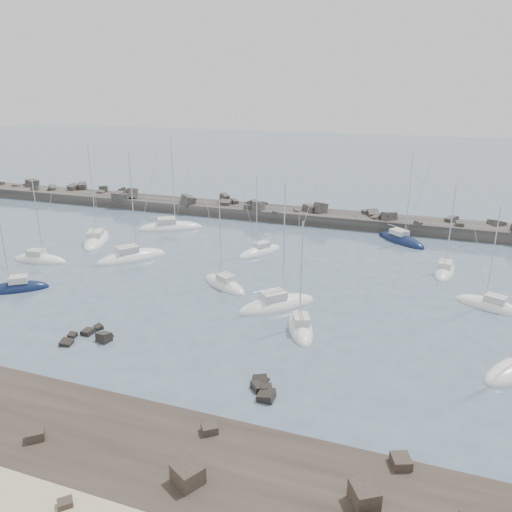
{
  "coord_description": "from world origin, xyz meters",
  "views": [
    {
      "loc": [
        24.44,
        -42.6,
        22.27
      ],
      "look_at": [
        5.04,
        12.0,
        2.19
      ],
      "focal_mm": 35.0,
      "sensor_mm": 36.0,
      "label": 1
    }
  ],
  "objects_px": {
    "sailboat_7": "(277,305)",
    "sailboat_13": "(40,260)",
    "sailboat_8": "(401,241)",
    "sailboat_2": "(17,289)",
    "sailboat_10": "(444,271)",
    "sailboat_14": "(300,328)",
    "sailboat_1": "(96,240)",
    "sailboat_6": "(260,252)",
    "sailboat_3": "(131,258)",
    "sailboat_9": "(491,306)",
    "sailboat_5": "(224,285)",
    "sailboat_4": "(170,228)"
  },
  "relations": [
    {
      "from": "sailboat_2",
      "to": "sailboat_8",
      "type": "bearing_deg",
      "value": 40.32
    },
    {
      "from": "sailboat_7",
      "to": "sailboat_9",
      "type": "height_order",
      "value": "sailboat_7"
    },
    {
      "from": "sailboat_1",
      "to": "sailboat_14",
      "type": "relative_size",
      "value": 1.35
    },
    {
      "from": "sailboat_9",
      "to": "sailboat_10",
      "type": "distance_m",
      "value": 10.53
    },
    {
      "from": "sailboat_2",
      "to": "sailboat_7",
      "type": "relative_size",
      "value": 0.8
    },
    {
      "from": "sailboat_5",
      "to": "sailboat_14",
      "type": "relative_size",
      "value": 1.01
    },
    {
      "from": "sailboat_7",
      "to": "sailboat_10",
      "type": "xyz_separation_m",
      "value": [
        16.69,
        16.78,
        -0.01
      ]
    },
    {
      "from": "sailboat_1",
      "to": "sailboat_5",
      "type": "bearing_deg",
      "value": -21.26
    },
    {
      "from": "sailboat_4",
      "to": "sailboat_8",
      "type": "xyz_separation_m",
      "value": [
        35.69,
        5.4,
        -0.0
      ]
    },
    {
      "from": "sailboat_14",
      "to": "sailboat_5",
      "type": "bearing_deg",
      "value": 145.9
    },
    {
      "from": "sailboat_7",
      "to": "sailboat_8",
      "type": "relative_size",
      "value": 1.0
    },
    {
      "from": "sailboat_10",
      "to": "sailboat_14",
      "type": "relative_size",
      "value": 1.04
    },
    {
      "from": "sailboat_4",
      "to": "sailboat_9",
      "type": "bearing_deg",
      "value": -18.36
    },
    {
      "from": "sailboat_7",
      "to": "sailboat_8",
      "type": "height_order",
      "value": "sailboat_8"
    },
    {
      "from": "sailboat_1",
      "to": "sailboat_3",
      "type": "relative_size",
      "value": 1.03
    },
    {
      "from": "sailboat_1",
      "to": "sailboat_5",
      "type": "xyz_separation_m",
      "value": [
        24.77,
        -9.64,
        -0.0
      ]
    },
    {
      "from": "sailboat_1",
      "to": "sailboat_6",
      "type": "bearing_deg",
      "value": 7.03
    },
    {
      "from": "sailboat_8",
      "to": "sailboat_10",
      "type": "relative_size",
      "value": 1.17
    },
    {
      "from": "sailboat_8",
      "to": "sailboat_7",
      "type": "bearing_deg",
      "value": -110.61
    },
    {
      "from": "sailboat_3",
      "to": "sailboat_7",
      "type": "height_order",
      "value": "sailboat_3"
    },
    {
      "from": "sailboat_1",
      "to": "sailboat_10",
      "type": "distance_m",
      "value": 49.03
    },
    {
      "from": "sailboat_4",
      "to": "sailboat_5",
      "type": "height_order",
      "value": "sailboat_4"
    },
    {
      "from": "sailboat_1",
      "to": "sailboat_7",
      "type": "bearing_deg",
      "value": -21.96
    },
    {
      "from": "sailboat_1",
      "to": "sailboat_3",
      "type": "distance_m",
      "value": 10.63
    },
    {
      "from": "sailboat_2",
      "to": "sailboat_8",
      "type": "xyz_separation_m",
      "value": [
        39.8,
        33.77,
        -0.01
      ]
    },
    {
      "from": "sailboat_4",
      "to": "sailboat_5",
      "type": "bearing_deg",
      "value": -47.53
    },
    {
      "from": "sailboat_8",
      "to": "sailboat_3",
      "type": "bearing_deg",
      "value": -148.85
    },
    {
      "from": "sailboat_1",
      "to": "sailboat_2",
      "type": "relative_size",
      "value": 1.37
    },
    {
      "from": "sailboat_3",
      "to": "sailboat_4",
      "type": "distance_m",
      "value": 14.98
    },
    {
      "from": "sailboat_13",
      "to": "sailboat_14",
      "type": "distance_m",
      "value": 38.23
    },
    {
      "from": "sailboat_8",
      "to": "sailboat_14",
      "type": "height_order",
      "value": "sailboat_8"
    },
    {
      "from": "sailboat_8",
      "to": "sailboat_13",
      "type": "bearing_deg",
      "value": -150.65
    },
    {
      "from": "sailboat_8",
      "to": "sailboat_13",
      "type": "height_order",
      "value": "sailboat_8"
    },
    {
      "from": "sailboat_5",
      "to": "sailboat_13",
      "type": "distance_m",
      "value": 26.44
    },
    {
      "from": "sailboat_14",
      "to": "sailboat_1",
      "type": "bearing_deg",
      "value": 154.45
    },
    {
      "from": "sailboat_7",
      "to": "sailboat_13",
      "type": "height_order",
      "value": "sailboat_7"
    },
    {
      "from": "sailboat_2",
      "to": "sailboat_13",
      "type": "relative_size",
      "value": 0.94
    },
    {
      "from": "sailboat_1",
      "to": "sailboat_13",
      "type": "height_order",
      "value": "sailboat_1"
    },
    {
      "from": "sailboat_3",
      "to": "sailboat_14",
      "type": "distance_m",
      "value": 29.14
    },
    {
      "from": "sailboat_3",
      "to": "sailboat_6",
      "type": "xyz_separation_m",
      "value": [
        15.45,
        8.16,
        -0.02
      ]
    },
    {
      "from": "sailboat_13",
      "to": "sailboat_14",
      "type": "xyz_separation_m",
      "value": [
        37.53,
        -7.26,
        0.01
      ]
    },
    {
      "from": "sailboat_9",
      "to": "sailboat_14",
      "type": "distance_m",
      "value": 20.99
    },
    {
      "from": "sailboat_6",
      "to": "sailboat_7",
      "type": "height_order",
      "value": "sailboat_7"
    },
    {
      "from": "sailboat_3",
      "to": "sailboat_1",
      "type": "bearing_deg",
      "value": 151.27
    },
    {
      "from": "sailboat_2",
      "to": "sailboat_5",
      "type": "bearing_deg",
      "value": 22.49
    },
    {
      "from": "sailboat_1",
      "to": "sailboat_3",
      "type": "height_order",
      "value": "sailboat_1"
    },
    {
      "from": "sailboat_13",
      "to": "sailboat_2",
      "type": "bearing_deg",
      "value": -62.2
    },
    {
      "from": "sailboat_6",
      "to": "sailboat_7",
      "type": "relative_size",
      "value": 0.84
    },
    {
      "from": "sailboat_6",
      "to": "sailboat_10",
      "type": "bearing_deg",
      "value": 1.77
    },
    {
      "from": "sailboat_14",
      "to": "sailboat_10",
      "type": "bearing_deg",
      "value": 58.13
    }
  ]
}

